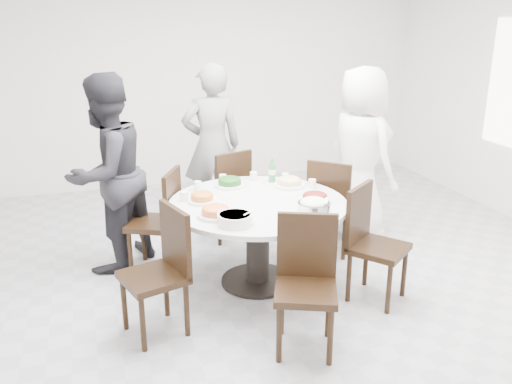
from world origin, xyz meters
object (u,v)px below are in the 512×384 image
object	(u,v)px
diner_middle	(212,146)
rice_bowl	(314,209)
chair_n	(224,194)
diner_left	(107,174)
soup_bowl	(235,219)
chair_ne	(333,205)
chair_se	(379,246)
chair_nw	(153,221)
diner_right	(360,154)
dining_table	(258,243)
beverage_bottle	(272,170)
chair_sw	(153,274)
chair_s	(306,288)

from	to	relation	value
diner_middle	rice_bowl	bearing A→B (deg)	101.30
chair_n	diner_middle	bearing A→B (deg)	-107.45
diner_left	soup_bowl	distance (m)	1.44
chair_ne	soup_bowl	xyz separation A→B (m)	(-1.23, -0.87, 0.32)
chair_se	rice_bowl	size ratio (longest dim) A/B	3.69
diner_middle	soup_bowl	bearing A→B (deg)	82.93
chair_n	soup_bowl	size ratio (longest dim) A/B	3.57
chair_n	chair_nw	xyz separation A→B (m)	(-0.80, -0.56, 0.00)
chair_nw	diner_right	size ratio (longest dim) A/B	0.54
diner_right	chair_se	bearing A→B (deg)	143.89
diner_left	dining_table	bearing A→B (deg)	104.71
soup_bowl	beverage_bottle	xyz separation A→B (m)	(0.61, 0.93, 0.07)
rice_bowl	soup_bowl	distance (m)	0.63
chair_sw	diner_middle	xyz separation A→B (m)	(0.91, 2.03, 0.41)
chair_s	soup_bowl	bearing A→B (deg)	141.00
diner_left	rice_bowl	world-z (taller)	diner_left
chair_sw	rice_bowl	size ratio (longest dim) A/B	3.69
chair_se	diner_right	distance (m)	1.43
chair_n	chair_se	distance (m)	1.87
chair_s	soup_bowl	xyz separation A→B (m)	(-0.33, 0.61, 0.32)
chair_nw	chair_se	bearing A→B (deg)	83.01
chair_se	diner_right	xyz separation A→B (m)	(0.49, 1.29, 0.41)
chair_s	chair_n	bearing A→B (deg)	113.70
dining_table	diner_middle	bearing A→B (deg)	91.57
chair_nw	chair_s	size ratio (longest dim) A/B	1.00
dining_table	chair_n	xyz separation A→B (m)	(-0.02, 1.09, 0.10)
chair_se	soup_bowl	bearing A→B (deg)	135.27
chair_nw	beverage_bottle	xyz separation A→B (m)	(1.12, -0.04, 0.39)
chair_nw	soup_bowl	xyz separation A→B (m)	(0.50, -0.96, 0.32)
chair_sw	chair_ne	bearing A→B (deg)	100.12
diner_middle	beverage_bottle	xyz separation A→B (m)	(0.34, -1.01, -0.02)
dining_table	diner_left	bearing A→B (deg)	148.45
rice_bowl	beverage_bottle	size ratio (longest dim) A/B	1.13
chair_sw	rice_bowl	distance (m)	1.31
chair_se	soup_bowl	xyz separation A→B (m)	(-1.16, 0.13, 0.32)
dining_table	chair_s	world-z (taller)	chair_s
rice_bowl	soup_bowl	xyz separation A→B (m)	(-0.63, 0.02, -0.01)
diner_middle	beverage_bottle	bearing A→B (deg)	109.56
diner_right	rice_bowl	world-z (taller)	diner_right
diner_right	diner_middle	size ratio (longest dim) A/B	1.00
chair_sw	chair_se	world-z (taller)	same
dining_table	diner_middle	world-z (taller)	diner_middle
diner_left	rice_bowl	distance (m)	1.90
diner_middle	beverage_bottle	size ratio (longest dim) A/B	7.79
rice_bowl	dining_table	bearing A→B (deg)	124.72
dining_table	chair_sw	world-z (taller)	chair_sw
chair_nw	chair_sw	distance (m)	1.06
dining_table	diner_right	xyz separation A→B (m)	(1.33, 0.72, 0.51)
dining_table	chair_s	size ratio (longest dim) A/B	1.58
chair_ne	chair_nw	world-z (taller)	same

